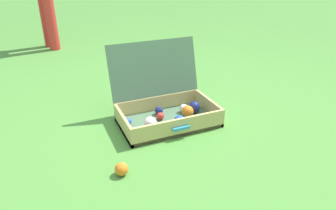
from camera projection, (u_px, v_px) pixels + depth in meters
name	position (u px, v px, depth m)	size (l,w,h in m)	color
ground_plane	(160.00, 126.00, 2.02)	(16.00, 16.00, 0.00)	#4C8C38
open_suitcase	(165.00, 105.00, 2.05)	(0.62, 0.51, 0.49)	#4C7051
stray_ball_on_grass	(121.00, 169.00, 1.56)	(0.07, 0.07, 0.07)	orange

